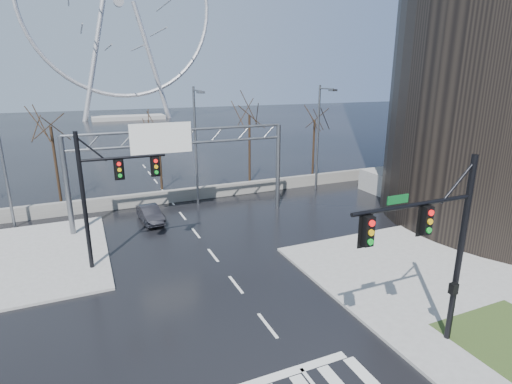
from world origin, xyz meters
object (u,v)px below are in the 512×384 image
signal_mast_near (438,239)px  signal_mast_far (104,187)px  ferris_wheel (119,10)px  sign_gantry (177,155)px  car (150,214)px

signal_mast_near → signal_mast_far: same height
signal_mast_near → ferris_wheel: 101.29m
signal_mast_near → ferris_wheel: bearing=90.1°
sign_gantry → car: bearing=162.5°
ferris_wheel → car: (-7.56, -79.35, -25.51)m
signal_mast_far → signal_mast_near: bearing=-49.7°
sign_gantry → ferris_wheel: (5.38, 80.04, 20.95)m
ferris_wheel → sign_gantry: bearing=-93.8°
signal_mast_far → ferris_wheel: bearing=82.8°
ferris_wheel → car: ferris_wheel is taller
signal_mast_far → ferris_wheel: size_ratio=0.16×
car → signal_mast_near: bearing=-74.1°
signal_mast_near → car: signal_mast_near is taller
sign_gantry → signal_mast_far: bearing=-132.5°
signal_mast_near → sign_gantry: (-5.52, 19.00, 0.31)m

